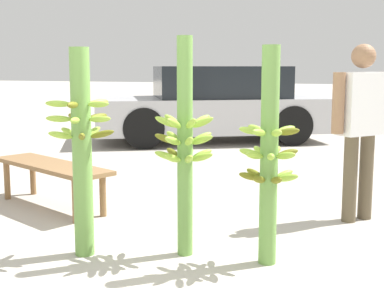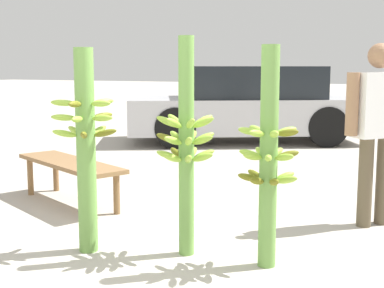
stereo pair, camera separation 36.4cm
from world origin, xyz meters
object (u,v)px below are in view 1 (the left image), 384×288
(banana_stalk_left, at_px, (82,148))
(banana_stalk_right, at_px, (269,156))
(parked_car, at_px, (213,105))
(banana_stalk_center, at_px, (185,145))
(market_bench, at_px, (51,170))
(vendor_person, at_px, (361,118))

(banana_stalk_left, distance_m, banana_stalk_right, 1.30)
(banana_stalk_right, bearing_deg, banana_stalk_left, -167.65)
(banana_stalk_left, xyz_separation_m, parked_car, (-0.95, 6.02, -0.12))
(banana_stalk_center, height_order, market_bench, banana_stalk_center)
(vendor_person, xyz_separation_m, parked_car, (-2.74, 4.44, -0.25))
(banana_stalk_center, height_order, vendor_person, banana_stalk_center)
(banana_stalk_left, height_order, banana_stalk_center, banana_stalk_center)
(banana_stalk_center, xyz_separation_m, banana_stalk_right, (0.59, 0.03, -0.05))
(banana_stalk_center, distance_m, vendor_person, 1.74)
(banana_stalk_center, relative_size, vendor_person, 1.01)
(banana_stalk_center, height_order, banana_stalk_right, banana_stalk_center)
(banana_stalk_center, xyz_separation_m, market_bench, (-1.66, 0.79, -0.43))
(market_bench, bearing_deg, parked_car, 113.48)
(banana_stalk_center, xyz_separation_m, parked_car, (-1.63, 5.77, -0.14))
(vendor_person, height_order, parked_car, vendor_person)
(banana_stalk_left, bearing_deg, vendor_person, 41.34)
(vendor_person, relative_size, parked_car, 0.35)
(market_bench, distance_m, parked_car, 4.99)
(banana_stalk_left, relative_size, vendor_person, 0.96)
(banana_stalk_right, bearing_deg, banana_stalk_center, -177.26)
(banana_stalk_left, distance_m, vendor_person, 2.40)
(banana_stalk_center, bearing_deg, vendor_person, 49.97)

